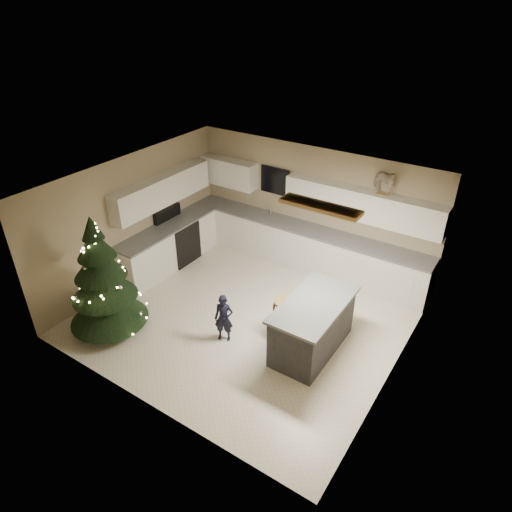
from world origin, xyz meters
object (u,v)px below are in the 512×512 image
object	(u,v)px
toddler	(224,318)
rocking_horse	(384,181)
christmas_tree	(103,286)
island	(312,326)
bar_stool	(284,309)

from	to	relation	value
toddler	rocking_horse	world-z (taller)	rocking_horse
christmas_tree	toddler	size ratio (longest dim) A/B	2.50
island	christmas_tree	size ratio (longest dim) A/B	0.76
bar_stool	christmas_tree	distance (m)	3.14
island	rocking_horse	size ratio (longest dim) A/B	2.72
toddler	rocking_horse	size ratio (longest dim) A/B	1.44
island	christmas_tree	xyz separation A→B (m)	(-3.26, -1.51, 0.44)
rocking_horse	toddler	bearing A→B (deg)	177.13
bar_stool	rocking_horse	distance (m)	2.99
island	christmas_tree	bearing A→B (deg)	-155.16
bar_stool	toddler	bearing A→B (deg)	-139.32
bar_stool	rocking_horse	bearing A→B (deg)	74.07
christmas_tree	toddler	world-z (taller)	christmas_tree
rocking_horse	island	bearing A→B (deg)	-159.25
christmas_tree	bar_stool	bearing A→B (deg)	30.40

